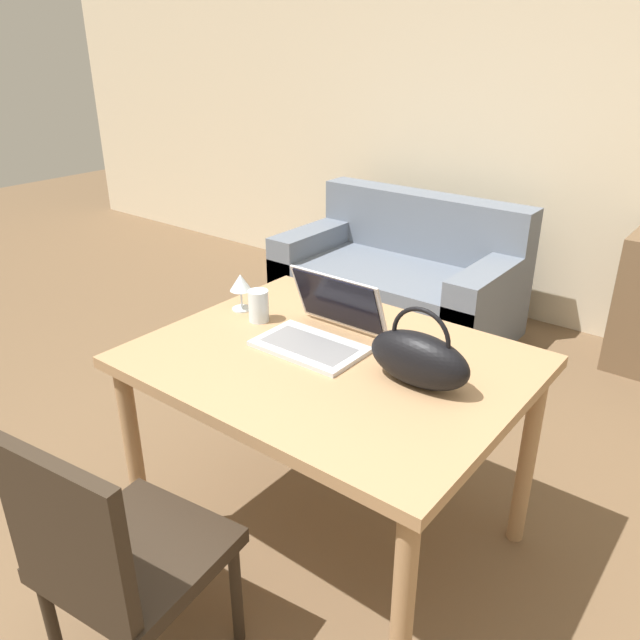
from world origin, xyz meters
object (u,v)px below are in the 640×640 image
object	(u,v)px
handbag	(419,358)
wine_glass	(241,284)
couch	(399,283)
chair	(115,554)
laptop	(323,325)
drinking_glass	(259,306)

from	to	relation	value
handbag	wine_glass	bearing A→B (deg)	174.33
couch	handbag	distance (m)	2.20
chair	laptop	size ratio (longest dim) A/B	2.34
drinking_glass	wine_glass	bearing A→B (deg)	164.37
drinking_glass	chair	bearing A→B (deg)	-72.29
chair	drinking_glass	distance (m)	0.99
couch	drinking_glass	bearing A→B (deg)	-76.14
chair	drinking_glass	bearing A→B (deg)	100.47
wine_glass	chair	bearing A→B (deg)	-66.14
handbag	laptop	bearing A→B (deg)	171.66
laptop	handbag	world-z (taller)	handbag
chair	handbag	bearing A→B (deg)	55.89
chair	wine_glass	xyz separation A→B (m)	(-0.40, 0.91, 0.39)
couch	wine_glass	size ratio (longest dim) A/B	10.10
laptop	handbag	distance (m)	0.41
chair	handbag	world-z (taller)	handbag
couch	handbag	bearing A→B (deg)	-57.76
handbag	couch	bearing A→B (deg)	122.24
couch	drinking_glass	distance (m)	1.88
couch	laptop	size ratio (longest dim) A/B	3.95
drinking_glass	wine_glass	distance (m)	0.14
chair	drinking_glass	xyz separation A→B (m)	(-0.28, 0.88, 0.35)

